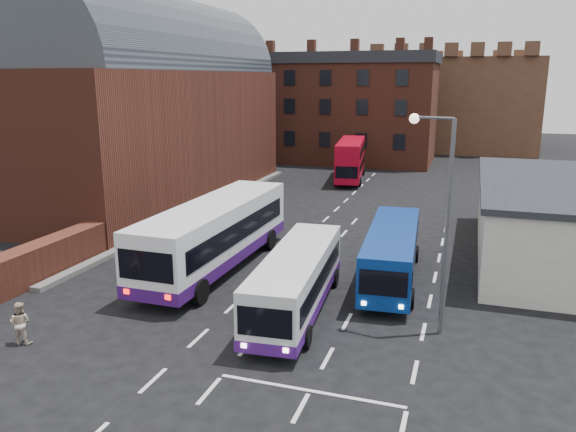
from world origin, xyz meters
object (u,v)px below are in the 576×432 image
(bus_red_double, at_px, (351,159))
(pedestrian_beige, at_px, (20,323))
(bus_blue, at_px, (392,251))
(bus_white_inbound, at_px, (297,278))
(bus_white_outbound, at_px, (215,230))
(street_lamp, at_px, (440,206))

(bus_red_double, distance_m, pedestrian_beige, 37.11)
(bus_blue, xyz_separation_m, bus_red_double, (-7.56, 26.06, 0.49))
(bus_white_inbound, distance_m, bus_red_double, 31.26)
(bus_white_outbound, relative_size, street_lamp, 1.53)
(bus_white_outbound, distance_m, street_lamp, 12.21)
(bus_white_inbound, distance_m, bus_blue, 5.85)
(bus_white_outbound, xyz_separation_m, pedestrian_beige, (-3.21, -9.86, -1.22))
(bus_blue, bearing_deg, pedestrian_beige, 38.03)
(bus_blue, height_order, street_lamp, street_lamp)
(bus_red_double, relative_size, street_lamp, 1.17)
(bus_white_inbound, relative_size, bus_red_double, 0.99)
(bus_blue, xyz_separation_m, street_lamp, (2.32, -5.07, 3.46))
(bus_white_outbound, bearing_deg, bus_blue, 6.71)
(bus_white_inbound, bearing_deg, bus_red_double, -86.41)
(bus_white_outbound, distance_m, bus_white_inbound, 6.85)
(pedestrian_beige, bearing_deg, street_lamp, -170.41)
(bus_blue, relative_size, bus_red_double, 0.99)
(bus_red_double, bearing_deg, street_lamp, 99.61)
(bus_white_inbound, xyz_separation_m, bus_red_double, (-4.34, 30.95, 0.50))
(bus_white_inbound, height_order, pedestrian_beige, bus_white_inbound)
(bus_blue, distance_m, bus_red_double, 27.14)
(bus_blue, height_order, bus_red_double, bus_red_double)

